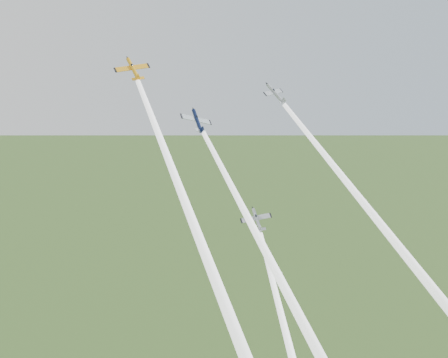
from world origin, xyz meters
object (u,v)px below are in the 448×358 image
Objects in this scene: plane_yellow at (133,69)px; plane_silver_low at (257,220)px; plane_silver_right at (275,93)px; plane_navy at (197,121)px.

plane_silver_low is at bearing -27.12° from plane_yellow.
plane_yellow is 1.05× the size of plane_silver_right.
plane_silver_right is at bearing -20.09° from plane_navy.
plane_silver_right is (30.34, -4.46, -5.05)m from plane_yellow.
plane_navy is 23.77m from plane_silver_low.
plane_silver_right is 1.02× the size of plane_silver_low.
plane_navy is (13.83, 0.06, -10.47)m from plane_yellow.
plane_silver_low is (7.34, -11.42, -19.52)m from plane_navy.
plane_navy is at bearing 138.53° from plane_silver_low.
plane_yellow is 17.34m from plane_navy.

